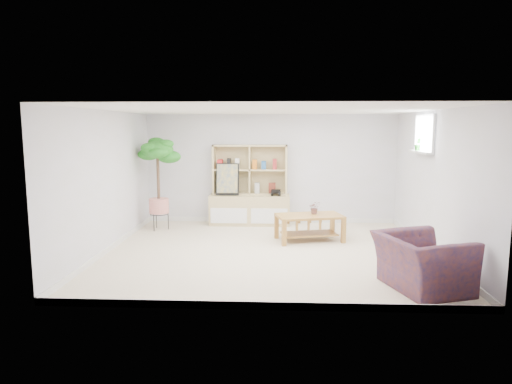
{
  "coord_description": "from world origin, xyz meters",
  "views": [
    {
      "loc": [
        0.14,
        -7.58,
        2.13
      ],
      "look_at": [
        -0.23,
        0.44,
        0.97
      ],
      "focal_mm": 32.0,
      "sensor_mm": 36.0,
      "label": 1
    }
  ],
  "objects_px": {
    "storage_unit": "(250,185)",
    "floor_tree": "(158,184)",
    "armchair": "(422,259)",
    "coffee_table": "(309,228)"
  },
  "relations": [
    {
      "from": "storage_unit",
      "to": "floor_tree",
      "type": "height_order",
      "value": "floor_tree"
    },
    {
      "from": "coffee_table",
      "to": "armchair",
      "type": "bearing_deg",
      "value": -76.56
    },
    {
      "from": "coffee_table",
      "to": "storage_unit",
      "type": "bearing_deg",
      "value": 116.84
    },
    {
      "from": "coffee_table",
      "to": "floor_tree",
      "type": "relative_size",
      "value": 0.63
    },
    {
      "from": "coffee_table",
      "to": "armchair",
      "type": "distance_m",
      "value": 2.85
    },
    {
      "from": "floor_tree",
      "to": "armchair",
      "type": "xyz_separation_m",
      "value": [
        4.35,
        -3.32,
        -0.55
      ]
    },
    {
      "from": "coffee_table",
      "to": "floor_tree",
      "type": "distance_m",
      "value": 3.23
    },
    {
      "from": "storage_unit",
      "to": "armchair",
      "type": "height_order",
      "value": "storage_unit"
    },
    {
      "from": "floor_tree",
      "to": "storage_unit",
      "type": "bearing_deg",
      "value": 18.6
    },
    {
      "from": "floor_tree",
      "to": "armchair",
      "type": "bearing_deg",
      "value": -37.32
    }
  ]
}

